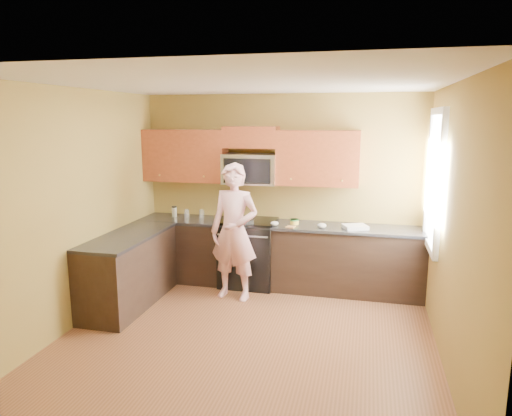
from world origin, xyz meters
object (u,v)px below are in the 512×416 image
(frying_pan, at_px, (244,224))
(butter_tub, at_px, (294,224))
(stove, at_px, (249,252))
(travel_mug, at_px, (175,217))
(microwave, at_px, (251,184))
(woman, at_px, (234,232))

(frying_pan, xyz_separation_m, butter_tub, (0.66, 0.26, -0.03))
(stove, distance_m, butter_tub, 0.79)
(stove, height_order, travel_mug, travel_mug)
(frying_pan, height_order, travel_mug, travel_mug)
(frying_pan, bearing_deg, microwave, 70.37)
(stove, distance_m, woman, 0.68)
(frying_pan, bearing_deg, stove, 69.86)
(microwave, bearing_deg, stove, -90.00)
(microwave, bearing_deg, frying_pan, -90.99)
(stove, relative_size, microwave, 1.25)
(microwave, relative_size, frying_pan, 1.52)
(microwave, relative_size, butter_tub, 6.18)
(woman, bearing_deg, frying_pan, 89.04)
(woman, relative_size, travel_mug, 11.12)
(frying_pan, xyz_separation_m, travel_mug, (-1.15, 0.32, -0.03))
(woman, height_order, travel_mug, woman)
(frying_pan, bearing_deg, woman, -118.34)
(frying_pan, distance_m, travel_mug, 1.19)
(stove, height_order, butter_tub, butter_tub)
(microwave, relative_size, travel_mug, 4.70)
(butter_tub, bearing_deg, woman, -142.27)
(woman, xyz_separation_m, travel_mug, (-1.10, 0.61, 0.02))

